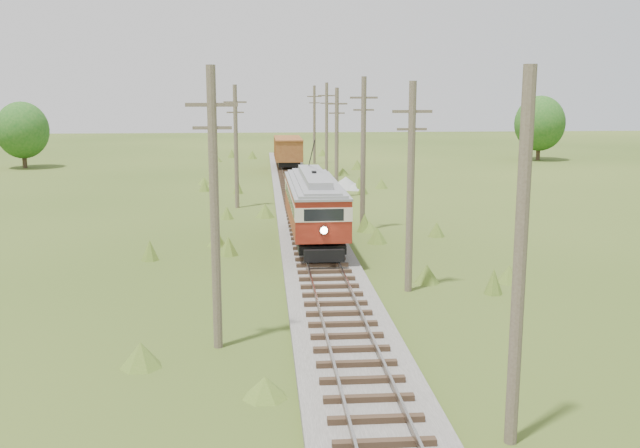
{
  "coord_description": "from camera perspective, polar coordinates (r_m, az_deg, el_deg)",
  "views": [
    {
      "loc": [
        -2.68,
        -10.25,
        8.26
      ],
      "look_at": [
        0.0,
        22.76,
        1.99
      ],
      "focal_mm": 40.0,
      "sensor_mm": 36.0,
      "label": 1
    }
  ],
  "objects": [
    {
      "name": "utility_pole_r_6",
      "position": [
        80.56,
        -0.45,
        8.02
      ],
      "size": [
        1.6,
        0.3,
        8.7
      ],
      "color": "brown",
      "rests_on": "ground"
    },
    {
      "name": "utility_pole_r_1",
      "position": [
        16.76,
        15.69,
        -3.01
      ],
      "size": [
        0.3,
        0.3,
        8.8
      ],
      "color": "brown",
      "rests_on": "ground"
    },
    {
      "name": "utility_pole_l_b",
      "position": [
        50.43,
        -6.74,
        6.28
      ],
      "size": [
        1.6,
        0.3,
        8.6
      ],
      "color": "brown",
      "rests_on": "ground"
    },
    {
      "name": "gravel_pile",
      "position": [
        60.25,
        2.18,
        3.28
      ],
      "size": [
        2.81,
        2.98,
        1.02
      ],
      "color": "gray",
      "rests_on": "ground"
    },
    {
      "name": "tree_mid_a",
      "position": [
        82.36,
        -22.71,
        6.94
      ],
      "size": [
        5.46,
        5.46,
        7.03
      ],
      "color": "#38281C",
      "rests_on": "ground"
    },
    {
      "name": "railbed_main",
      "position": [
        45.06,
        -1.16,
        0.4
      ],
      "size": [
        3.6,
        96.0,
        0.57
      ],
      "color": "#605B54",
      "rests_on": "ground"
    },
    {
      "name": "utility_pole_l_a",
      "position": [
        22.6,
        -8.44,
        1.35
      ],
      "size": [
        1.6,
        0.3,
        9.0
      ],
      "color": "brown",
      "rests_on": "ground"
    },
    {
      "name": "tree_mid_b",
      "position": [
        88.59,
        17.17,
        7.7
      ],
      "size": [
        5.88,
        5.88,
        7.57
      ],
      "color": "#38281C",
      "rests_on": "ground"
    },
    {
      "name": "utility_pole_r_5",
      "position": [
        67.63,
        0.53,
        7.59
      ],
      "size": [
        1.6,
        0.3,
        8.9
      ],
      "color": "brown",
      "rests_on": "ground"
    },
    {
      "name": "gondola",
      "position": [
        74.4,
        -2.57,
        5.93
      ],
      "size": [
        2.75,
        8.43,
        2.8
      ],
      "rotation": [
        0.0,
        0.0,
        0.0
      ],
      "color": "black",
      "rests_on": "ground"
    },
    {
      "name": "utility_pole_r_4",
      "position": [
        54.69,
        1.34,
        6.58
      ],
      "size": [
        1.6,
        0.3,
        8.4
      ],
      "color": "brown",
      "rests_on": "ground"
    },
    {
      "name": "utility_pole_r_3",
      "position": [
        41.83,
        3.48,
        5.71
      ],
      "size": [
        1.6,
        0.3,
        9.0
      ],
      "color": "brown",
      "rests_on": "ground"
    },
    {
      "name": "streetcar",
      "position": [
        37.4,
        -0.48,
        1.78
      ],
      "size": [
        2.71,
        11.36,
        5.17
      ],
      "rotation": [
        0.0,
        0.0,
        0.01
      ],
      "color": "black",
      "rests_on": "ground"
    },
    {
      "name": "utility_pole_r_2",
      "position": [
        29.13,
        7.26,
        3.06
      ],
      "size": [
        1.6,
        0.3,
        8.6
      ],
      "color": "brown",
      "rests_on": "ground"
    }
  ]
}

